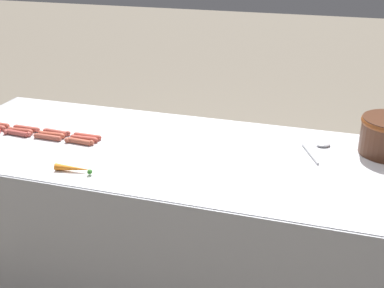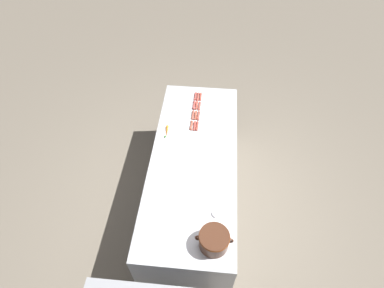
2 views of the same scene
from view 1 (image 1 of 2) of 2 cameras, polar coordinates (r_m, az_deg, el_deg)
The scene contains 12 objects.
griddle_counter at distance 2.62m, azimuth -1.95°, elevation -9.78°, with size 0.96×2.44×0.91m.
hot_dog_1 at distance 2.76m, azimuth -18.47°, elevation 1.72°, with size 0.03×0.16×0.03m.
hot_dog_2 at distance 2.66m, azimuth -15.31°, elevation 1.32°, with size 0.04×0.16×0.03m.
hot_dog_3 at distance 2.57m, azimuth -11.90°, elevation 0.90°, with size 0.03×0.16×0.03m.
hot_dog_5 at distance 2.74m, azimuth -19.10°, elevation 1.46°, with size 0.03×0.16×0.03m.
hot_dog_6 at distance 2.64m, azimuth -15.81°, elevation 1.05°, with size 0.03×0.16×0.03m.
hot_dog_7 at distance 2.55m, azimuth -12.28°, elevation 0.62°, with size 0.03×0.16×0.03m.
hot_dog_9 at distance 2.71m, azimuth -19.44°, elevation 1.18°, with size 0.04×0.16×0.03m.
hot_dog_10 at distance 2.61m, azimuth -16.26°, elevation 0.77°, with size 0.03×0.16×0.03m.
hot_dog_11 at distance 2.52m, azimuth -12.82°, elevation 0.29°, with size 0.04×0.16×0.03m.
serving_spoon at distance 2.48m, azimuth 14.39°, elevation -0.40°, with size 0.26×0.15×0.02m.
carrot at distance 2.24m, azimuth -13.35°, elevation -2.77°, with size 0.05×0.18×0.03m.
Camera 1 is at (2.06, 0.73, 1.90)m, focal length 46.45 mm.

